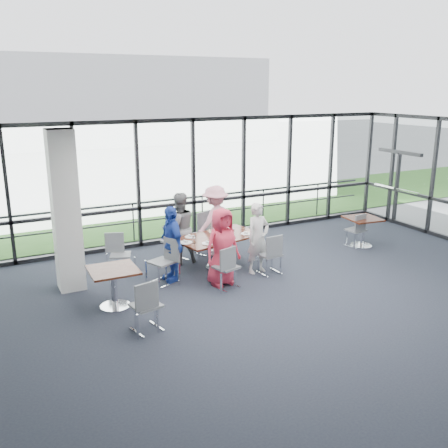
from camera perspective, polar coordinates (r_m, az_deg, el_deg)
name	(u,v)px	position (r m, az deg, el deg)	size (l,w,h in m)	color
floor	(304,310)	(9.42, 9.12, -9.68)	(12.00, 10.00, 0.02)	#1F2331
ceiling	(312,134)	(8.58, 10.04, 10.13)	(12.00, 10.00, 0.04)	white
curtain_wall_back	(193,180)	(13.11, -3.52, 5.06)	(12.00, 0.10, 3.20)	white
exit_door	(397,188)	(15.63, 19.13, 3.87)	(0.12, 1.60, 2.10)	black
structural_column	(66,212)	(10.23, -17.64, 1.36)	(0.50, 0.50, 3.20)	white
apron	(138,202)	(18.04, -9.82, 2.48)	(80.00, 70.00, 0.02)	slate
grass_strip	(157,214)	(16.18, -7.69, 1.19)	(80.00, 5.00, 0.01)	#224E19
hangar_main	(98,99)	(39.90, -14.20, 13.63)	(24.00, 10.00, 6.00)	silver
guard_rail	(185,215)	(13.89, -4.43, 0.98)	(0.06, 0.06, 12.00)	#2D2D33
main_table	(218,241)	(11.13, -0.70, -2.00)	(2.09, 1.43, 0.75)	#39120A
side_table_left	(113,275)	(9.38, -12.53, -5.71)	(0.87, 0.87, 0.75)	#39120A
side_table_right	(363,223)	(13.13, 15.56, 0.15)	(0.87, 0.87, 0.75)	#39120A
diner_near_left	(222,247)	(10.16, -0.23, -2.62)	(0.79, 0.51, 1.62)	#CD2D45
diner_near_right	(258,238)	(10.86, 3.90, -1.62)	(0.57, 0.42, 1.56)	beige
diner_far_left	(179,228)	(11.42, -5.15, -0.51)	(0.81, 0.50, 1.66)	slate
diner_far_right	(215,221)	(11.93, -1.01, 0.36)	(1.10, 0.57, 1.71)	pink
diner_end	(171,244)	(10.44, -6.03, -2.24)	(0.94, 0.51, 1.60)	#213FA7
chair_main_nl	(226,267)	(10.09, 0.25, -4.95)	(0.43, 0.43, 0.89)	slate
chair_main_nr	(270,254)	(10.89, 5.24, -3.47)	(0.43, 0.43, 0.88)	slate
chair_main_fl	(175,241)	(11.67, -5.67, -1.96)	(0.47, 0.47, 0.97)	slate
chair_main_fr	(204,234)	(12.18, -2.27, -1.16)	(0.47, 0.47, 0.96)	slate
chair_main_end	(162,262)	(10.38, -7.10, -4.32)	(0.46, 0.46, 0.94)	slate
chair_spare_la	(146,305)	(8.48, -8.91, -9.18)	(0.44, 0.44, 0.91)	slate
chair_spare_lb	(120,255)	(11.04, -11.75, -3.49)	(0.43, 0.43, 0.88)	slate
chair_spare_r	(356,230)	(13.14, 14.80, -0.66)	(0.42, 0.42, 0.86)	slate
plate_nl	(208,243)	(10.55, -1.84, -2.24)	(0.26, 0.26, 0.01)	white
plate_nr	(246,234)	(11.24, 2.53, -1.12)	(0.24, 0.24, 0.01)	white
plate_fl	(190,237)	(11.02, -3.88, -1.47)	(0.24, 0.24, 0.01)	white
plate_fr	(225,228)	(11.68, 0.13, -0.46)	(0.27, 0.27, 0.01)	white
plate_end	(186,242)	(10.64, -4.42, -2.12)	(0.28, 0.28, 0.01)	white
tumbler_a	(218,238)	(10.71, -0.73, -1.61)	(0.07, 0.07, 0.13)	white
tumbler_b	(233,232)	(11.13, 1.03, -0.94)	(0.07, 0.07, 0.14)	white
tumbler_c	(212,230)	(11.29, -1.38, -0.69)	(0.07, 0.07, 0.14)	white
tumbler_d	(194,240)	(10.59, -3.42, -1.80)	(0.08, 0.08, 0.15)	white
menu_a	(226,241)	(10.70, 0.19, -2.00)	(0.33, 0.23, 0.00)	white
menu_b	(252,232)	(11.42, 3.26, -0.89)	(0.27, 0.19, 0.00)	white
menu_c	(213,231)	(11.46, -1.21, -0.80)	(0.27, 0.19, 0.00)	white
condiment_caddy	(215,234)	(11.14, -1.01, -1.19)	(0.10, 0.07, 0.04)	black
ketchup_bottle	(218,232)	(11.08, -0.70, -0.91)	(0.06, 0.06, 0.18)	#9A1900
green_bottle	(221,231)	(11.12, -0.37, -0.79)	(0.05, 0.05, 0.20)	#267626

